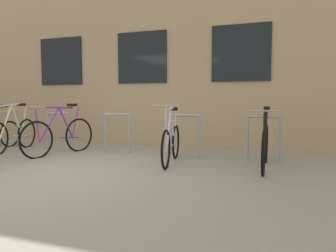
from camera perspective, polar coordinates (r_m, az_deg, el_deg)
ground_plane at (r=5.28m, az=-18.84°, el=-7.88°), size 42.00×42.00×0.00m
storefront_building at (r=10.42m, az=1.09°, el=13.47°), size 28.00×5.13×5.42m
bike_rack at (r=6.79m, az=-9.20°, el=-0.47°), size 6.63×0.05×0.85m
bicycle_purple at (r=6.91m, az=-19.10°, el=-1.56°), size 0.57×1.76×1.07m
bicycle_white at (r=7.80m, az=-26.27°, el=-1.17°), size 0.51×1.73×1.11m
bicycle_black at (r=5.47m, az=17.20°, el=-3.30°), size 0.44×1.77×1.04m
bicycle_silver at (r=5.66m, az=0.59°, el=-2.93°), size 0.44×1.64×1.07m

